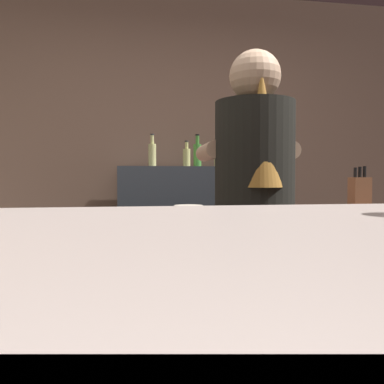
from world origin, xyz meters
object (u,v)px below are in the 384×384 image
chefs_knife (281,214)px  bottle_olive_oil (152,154)px  bartender (255,211)px  knife_block (360,195)px  bottle_hot_sauce (197,154)px  bottle_vinegar (218,157)px  mixing_bowl (189,209)px  bottle_soy (187,157)px

chefs_knife → bottle_olive_oil: (-0.61, 1.19, 0.38)m
bartender → knife_block: 0.84m
bottle_hot_sauce → bartender: bearing=-91.4°
knife_block → bottle_vinegar: bottle_vinegar is taller
bartender → bottle_olive_oil: (-0.33, 1.59, 0.34)m
chefs_knife → bottle_hot_sauce: size_ratio=0.90×
knife_block → mixing_bowl: 0.95m
knife_block → bottle_vinegar: 1.41m
mixing_bowl → bottle_soy: (0.14, 1.02, 0.35)m
bottle_hot_sauce → bottle_olive_oil: bearing=-176.0°
bottle_olive_oil → bottle_hot_sauce: size_ratio=0.98×
knife_block → chefs_knife: size_ratio=1.09×
mixing_bowl → bottle_olive_oil: 1.10m
mixing_bowl → chefs_knife: size_ratio=0.67×
bottle_vinegar → mixing_bowl: bearing=-110.8°
knife_block → bottle_soy: bearing=123.9°
knife_block → bottle_hot_sauce: bearing=119.8°
bottle_vinegar → knife_block: bearing=-68.4°
knife_block → chefs_knife: (-0.46, 0.01, -0.10)m
chefs_knife → bottle_olive_oil: 1.39m
chefs_knife → bottle_vinegar: (-0.05, 1.28, 0.37)m
bartender → mixing_bowl: 0.60m
bartender → bottle_olive_oil: 1.66m
bartender → bottle_hot_sauce: size_ratio=6.14×
bottle_olive_oil → bottle_vinegar: (0.56, 0.09, -0.01)m
knife_block → mixing_bowl: bearing=170.2°
chefs_knife → bottle_hot_sauce: bearing=120.5°
bottle_soy → bottle_vinegar: size_ratio=0.93×
knife_block → bottle_vinegar: (-0.51, 1.29, 0.27)m
bottle_olive_oil → bottle_soy: size_ratio=1.25×
bottle_olive_oil → knife_block: bearing=-48.2°
bartender → bottle_hot_sauce: 1.66m
chefs_knife → bottle_soy: bottle_soy is taller
bottle_olive_oil → mixing_bowl: bearing=-82.6°
bottle_soy → bartender: bearing=-87.9°
bartender → knife_block: bartender is taller
bartender → bottle_olive_oil: bearing=13.8°
knife_block → bottle_vinegar: size_ratio=1.16×
bottle_olive_oil → bottle_vinegar: bottle_olive_oil is taller
bottle_hot_sauce → chefs_knife: bearing=-78.7°
chefs_knife → bottle_olive_oil: size_ratio=0.92×
bottle_soy → bottle_vinegar: bearing=20.9°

